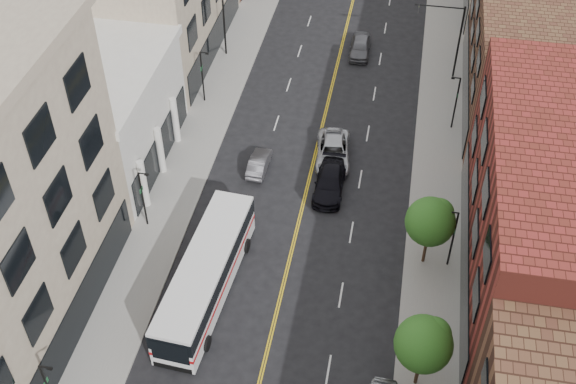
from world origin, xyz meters
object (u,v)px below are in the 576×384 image
Objects in this scene: car_lane_b at (333,152)px; car_lane_c at (360,46)px; city_bus at (206,274)px; car_lane_a at (330,182)px; car_lane_behind at (259,163)px.

car_lane_c is (0.40, 16.59, -0.01)m from car_lane_b.
city_bus is 32.75m from car_lane_c.
car_lane_a is at bearing -92.48° from car_lane_b.
car_lane_b reaches higher than car_lane_a.
car_lane_b is at bearing 71.39° from city_bus.
car_lane_c is (6.09, 18.86, 0.16)m from car_lane_behind.
car_lane_b is (5.69, 2.27, 0.17)m from car_lane_behind.
car_lane_c is at bearing 82.28° from car_lane_b.
car_lane_behind is at bearing 90.83° from city_bus.
car_lane_b is (-0.25, 3.69, 0.01)m from car_lane_a.
car_lane_behind is at bearing -164.60° from car_lane_b.
city_bus reaches higher than car_lane_c.
car_lane_a is at bearing 167.47° from car_lane_behind.
car_lane_b is at bearing -157.30° from car_lane_behind.
car_lane_c is at bearing -106.93° from car_lane_behind.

